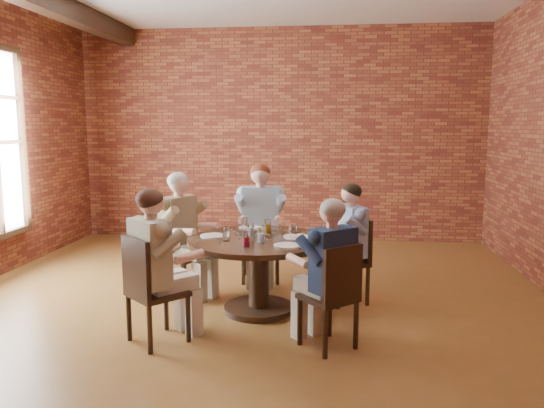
# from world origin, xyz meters

# --- Properties ---
(floor) EXTENTS (7.00, 7.00, 0.00)m
(floor) POSITION_xyz_m (0.00, 0.00, 0.00)
(floor) COLOR brown
(floor) RESTS_ON ground
(wall_back) EXTENTS (7.00, 0.00, 7.00)m
(wall_back) POSITION_xyz_m (0.00, 3.50, 1.70)
(wall_back) COLOR brown
(wall_back) RESTS_ON ground
(wall_front) EXTENTS (7.00, 0.00, 7.00)m
(wall_front) POSITION_xyz_m (0.00, -3.50, 1.70)
(wall_front) COLOR brown
(wall_front) RESTS_ON ground
(dining_table) EXTENTS (1.41, 1.41, 0.75)m
(dining_table) POSITION_xyz_m (0.14, 0.00, 0.53)
(dining_table) COLOR black
(dining_table) RESTS_ON floor
(chair_a) EXTENTS (0.51, 0.51, 0.90)m
(chair_a) POSITION_xyz_m (1.09, 0.41, 0.49)
(chair_a) COLOR black
(chair_a) RESTS_ON floor
(diner_a) EXTENTS (0.74, 0.68, 1.26)m
(diner_a) POSITION_xyz_m (1.02, 0.38, 0.63)
(diner_a) COLOR #4568B4
(diner_a) RESTS_ON floor
(chair_b) EXTENTS (0.51, 0.51, 0.98)m
(chair_b) POSITION_xyz_m (0.00, 1.19, 0.52)
(chair_b) COLOR black
(chair_b) RESTS_ON floor
(diner_b) EXTENTS (0.65, 0.76, 1.40)m
(diner_b) POSITION_xyz_m (0.02, 1.09, 0.70)
(diner_b) COLOR #8EA4B5
(diner_b) RESTS_ON floor
(chair_c) EXTENTS (0.58, 0.58, 0.95)m
(chair_c) POSITION_xyz_m (-0.83, 0.48, 0.51)
(chair_c) COLOR black
(chair_c) RESTS_ON floor
(diner_c) EXTENTS (0.83, 0.78, 1.35)m
(diner_c) POSITION_xyz_m (-0.76, 0.44, 0.68)
(diner_c) COLOR brown
(diner_c) RESTS_ON floor
(chair_d) EXTENTS (0.60, 0.60, 0.94)m
(chair_d) POSITION_xyz_m (-0.67, -0.90, 0.51)
(chair_d) COLOR black
(chair_d) RESTS_ON floor
(diner_d) EXTENTS (0.83, 0.84, 1.33)m
(diner_d) POSITION_xyz_m (-0.62, -0.84, 0.67)
(diner_d) COLOR beige
(diner_d) RESTS_ON floor
(chair_e) EXTENTS (0.56, 0.56, 0.90)m
(chair_e) POSITION_xyz_m (0.89, -0.85, 0.49)
(chair_e) COLOR black
(chair_e) RESTS_ON floor
(diner_e) EXTENTS (0.76, 0.77, 1.27)m
(diner_e) POSITION_xyz_m (0.84, -0.80, 0.63)
(diner_e) COLOR #172442
(diner_e) RESTS_ON floor
(plate_a) EXTENTS (0.26, 0.26, 0.01)m
(plate_a) POSITION_xyz_m (0.51, 0.07, 0.76)
(plate_a) COLOR white
(plate_a) RESTS_ON dining_table
(plate_b) EXTENTS (0.26, 0.26, 0.01)m
(plate_b) POSITION_xyz_m (-0.01, 0.49, 0.76)
(plate_b) COLOR white
(plate_b) RESTS_ON dining_table
(plate_c) EXTENTS (0.26, 0.26, 0.01)m
(plate_c) POSITION_xyz_m (-0.32, 0.03, 0.76)
(plate_c) COLOR white
(plate_c) RESTS_ON dining_table
(plate_d) EXTENTS (0.26, 0.26, 0.01)m
(plate_d) POSITION_xyz_m (0.46, -0.32, 0.76)
(plate_d) COLOR white
(plate_d) RESTS_ON dining_table
(glass_a) EXTENTS (0.07, 0.07, 0.14)m
(glass_a) POSITION_xyz_m (0.49, 0.00, 0.82)
(glass_a) COLOR white
(glass_a) RESTS_ON dining_table
(glass_b) EXTENTS (0.07, 0.07, 0.14)m
(glass_b) POSITION_xyz_m (0.20, 0.27, 0.82)
(glass_b) COLOR white
(glass_b) RESTS_ON dining_table
(glass_c) EXTENTS (0.07, 0.07, 0.14)m
(glass_c) POSITION_xyz_m (-0.05, 0.36, 0.82)
(glass_c) COLOR white
(glass_c) RESTS_ON dining_table
(glass_d) EXTENTS (0.07, 0.07, 0.14)m
(glass_d) POSITION_xyz_m (0.05, 0.07, 0.82)
(glass_d) COLOR white
(glass_d) RESTS_ON dining_table
(glass_e) EXTENTS (0.07, 0.07, 0.14)m
(glass_e) POSITION_xyz_m (-0.15, -0.15, 0.82)
(glass_e) COLOR white
(glass_e) RESTS_ON dining_table
(glass_f) EXTENTS (0.07, 0.07, 0.14)m
(glass_f) POSITION_xyz_m (0.08, -0.37, 0.82)
(glass_f) COLOR white
(glass_f) RESTS_ON dining_table
(glass_g) EXTENTS (0.07, 0.07, 0.14)m
(glass_g) POSITION_xyz_m (0.19, -0.18, 0.82)
(glass_g) COLOR white
(glass_g) RESTS_ON dining_table
(smartphone) EXTENTS (0.09, 0.16, 0.01)m
(smartphone) POSITION_xyz_m (0.59, -0.30, 0.75)
(smartphone) COLOR black
(smartphone) RESTS_ON dining_table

